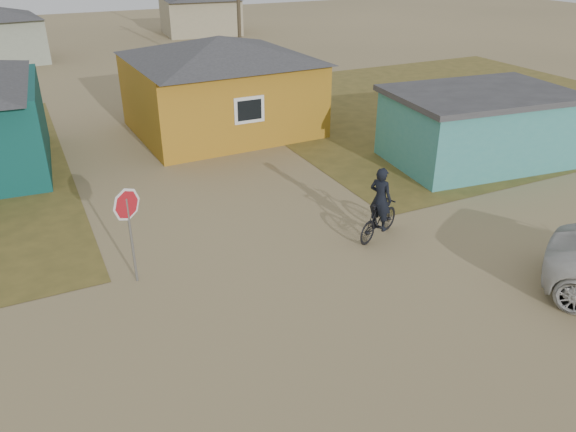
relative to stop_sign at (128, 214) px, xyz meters
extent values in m
plane|color=#978257|center=(3.42, -3.80, -1.78)|extent=(120.00, 120.00, 0.00)
cube|color=brown|center=(17.42, 9.20, -1.78)|extent=(20.00, 18.00, 0.00)
cube|color=#A87219|center=(5.92, 10.20, -0.28)|extent=(7.21, 6.24, 3.00)
pyramid|color=#333335|center=(5.92, 10.20, 1.67)|extent=(7.72, 6.76, 0.90)
cube|color=silver|center=(5.92, 7.17, -0.13)|extent=(1.20, 0.06, 1.00)
cube|color=black|center=(5.92, 7.14, -0.13)|extent=(0.95, 0.04, 0.75)
cube|color=teal|center=(12.92, 2.70, -0.58)|extent=(6.39, 4.61, 2.40)
cube|color=#333335|center=(12.92, 2.70, 0.72)|extent=(6.71, 4.93, 0.20)
cube|color=gray|center=(13.42, 36.20, -0.38)|extent=(6.41, 5.50, 2.80)
cylinder|color=#433928|center=(9.92, 18.20, 2.22)|extent=(0.20, 0.20, 8.00)
cylinder|color=gray|center=(0.00, 0.00, -0.70)|extent=(0.06, 0.06, 2.17)
imported|color=black|center=(6.45, -0.69, -1.24)|extent=(1.85, 1.22, 1.08)
imported|color=black|center=(6.45, -0.69, -0.63)|extent=(0.66, 0.77, 1.78)
camera|label=1|loc=(-1.71, -11.84, 5.64)|focal=35.00mm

